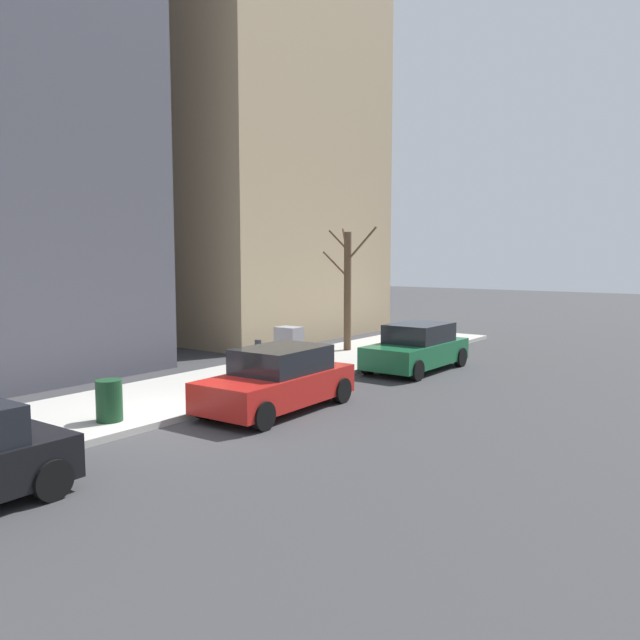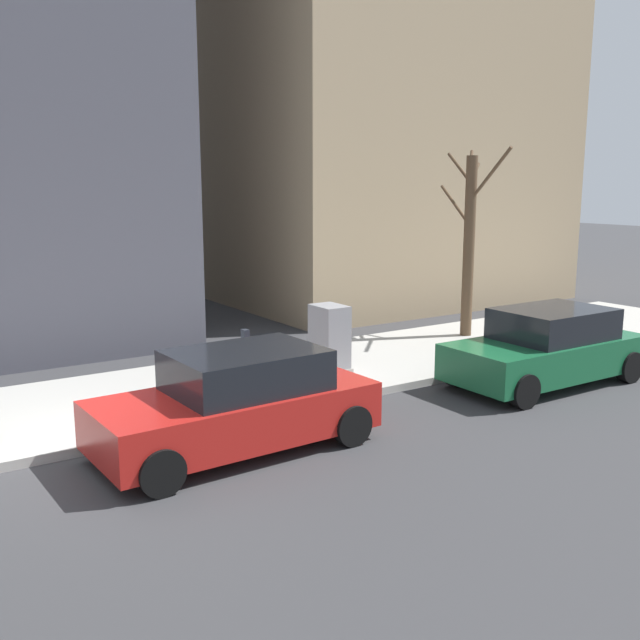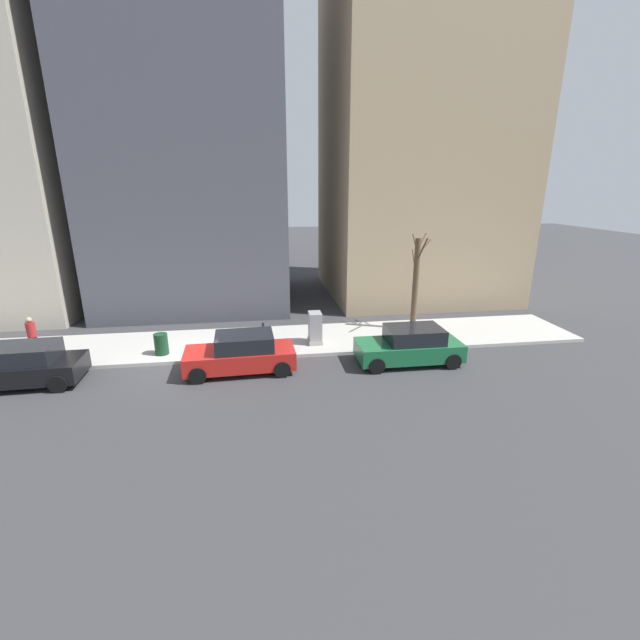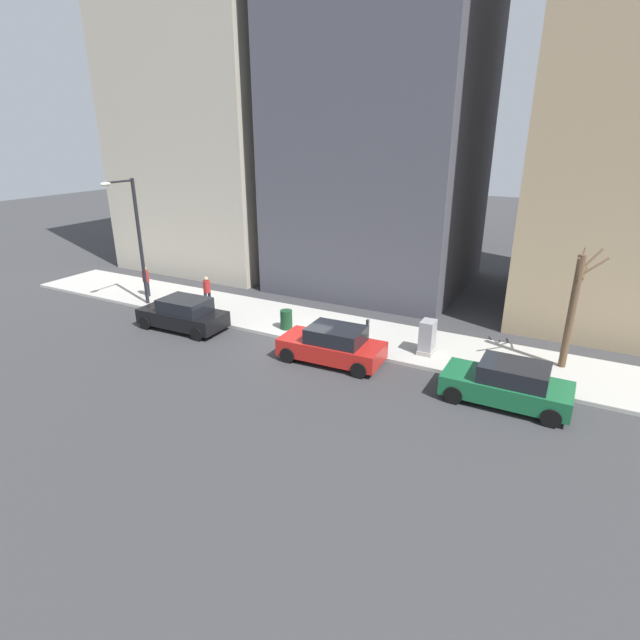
{
  "view_description": "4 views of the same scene",
  "coord_description": "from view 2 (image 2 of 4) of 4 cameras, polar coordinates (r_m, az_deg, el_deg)",
  "views": [
    {
      "loc": [
        -10.63,
        8.94,
        3.68
      ],
      "look_at": [
        0.49,
        -6.01,
        1.8
      ],
      "focal_mm": 35.0,
      "sensor_mm": 36.0,
      "label": 1
    },
    {
      "loc": [
        -10.2,
        2.28,
        3.96
      ],
      "look_at": [
        0.12,
        -4.51,
        1.58
      ],
      "focal_mm": 40.0,
      "sensor_mm": 36.0,
      "label": 2
    },
    {
      "loc": [
        -16.71,
        -3.09,
        6.96
      ],
      "look_at": [
        0.56,
        -5.63,
        1.46
      ],
      "focal_mm": 24.0,
      "sensor_mm": 36.0,
      "label": 3
    },
    {
      "loc": [
        -17.5,
        -10.55,
        8.79
      ],
      "look_at": [
        0.14,
        -1.12,
        1.22
      ],
      "focal_mm": 28.0,
      "sensor_mm": 36.0,
      "label": 4
    }
  ],
  "objects": [
    {
      "name": "parked_car_green",
      "position": [
        14.86,
        17.71,
        -2.15
      ],
      "size": [
        1.94,
        4.21,
        1.52
      ],
      "rotation": [
        0.0,
        0.0,
        -0.01
      ],
      "color": "#196038",
      "rests_on": "ground"
    },
    {
      "name": "ground_plane",
      "position": [
        11.18,
        -19.69,
        -10.51
      ],
      "size": [
        120.0,
        120.0,
        0.0
      ],
      "primitive_type": "plane",
      "color": "#38383A"
    },
    {
      "name": "sidewalk",
      "position": [
        13.01,
        -21.85,
        -7.28
      ],
      "size": [
        4.0,
        36.0,
        0.15
      ],
      "primitive_type": "cube",
      "color": "#B2AFA8",
      "rests_on": "ground"
    },
    {
      "name": "bare_tree",
      "position": [
        18.23,
        11.84,
        6.31
      ],
      "size": [
        2.67,
        1.04,
        4.65
      ],
      "color": "brown",
      "rests_on": "sidewalk"
    },
    {
      "name": "utility_box",
      "position": [
        14.24,
        0.76,
        -1.72
      ],
      "size": [
        0.83,
        0.61,
        1.43
      ],
      "color": "#A8A399",
      "rests_on": "sidewalk"
    },
    {
      "name": "parked_car_red",
      "position": [
        10.77,
        -6.57,
        -6.59
      ],
      "size": [
        2.05,
        4.26,
        1.52
      ],
      "rotation": [
        0.0,
        0.0,
        0.04
      ],
      "color": "red",
      "rests_on": "ground"
    },
    {
      "name": "parking_meter",
      "position": [
        12.34,
        -5.97,
        -3.13
      ],
      "size": [
        0.14,
        0.1,
        1.35
      ],
      "color": "slate",
      "rests_on": "sidewalk"
    }
  ]
}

